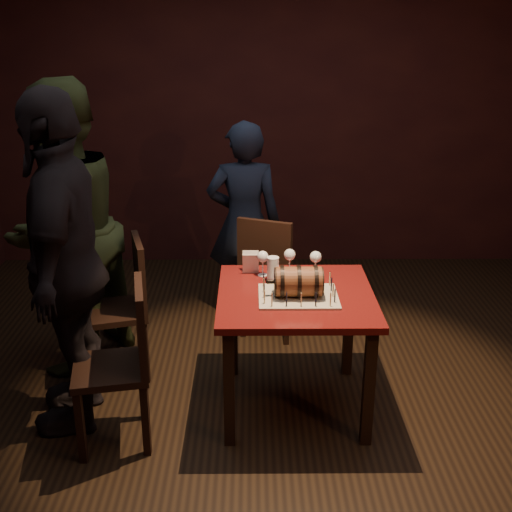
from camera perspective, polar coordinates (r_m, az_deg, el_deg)
name	(u,v)px	position (r m, az deg, el deg)	size (l,w,h in m)	color
room_shell	(265,182)	(3.53, 0.79, 6.58)	(5.04, 5.04, 2.80)	black
pub_table	(296,310)	(3.76, 3.53, -4.86)	(0.90, 0.90, 0.75)	#490C0C
cake_board	(298,296)	(3.66, 3.78, -3.60)	(0.45, 0.35, 0.01)	#ACA38B
barrel_cake	(299,282)	(3.62, 3.80, -2.29)	(0.32, 0.19, 0.19)	brown
birthday_candles	(298,289)	(3.64, 3.80, -2.93)	(0.40, 0.30, 0.09)	#DDC184
wine_glass_left	(263,258)	(3.91, 0.60, -0.16)	(0.07, 0.07, 0.16)	silver
wine_glass_mid	(290,256)	(3.95, 3.01, 0.02)	(0.07, 0.07, 0.16)	silver
wine_glass_right	(316,258)	(3.93, 5.32, -0.18)	(0.07, 0.07, 0.16)	silver
pint_of_ale	(273,269)	(3.86, 1.51, -1.21)	(0.07, 0.07, 0.15)	silver
menu_card	(251,263)	(3.98, -0.48, -0.61)	(0.10, 0.05, 0.13)	white
chair_back	(269,270)	(4.65, 1.17, -1.28)	(0.52, 0.52, 0.93)	black
chair_left_rear	(126,300)	(4.25, -11.51, -3.87)	(0.49, 0.49, 0.93)	black
chair_left_front	(125,356)	(3.59, -11.61, -8.71)	(0.47, 0.47, 0.93)	black
person_back	(244,223)	(4.90, -1.07, 3.00)	(0.57, 0.37, 1.55)	#181F31
person_left_rear	(66,230)	(4.33, -16.57, 2.25)	(0.93, 0.72, 1.91)	#343E1F
person_left_front	(65,265)	(3.68, -16.58, -0.76)	(1.13, 0.47, 1.94)	black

